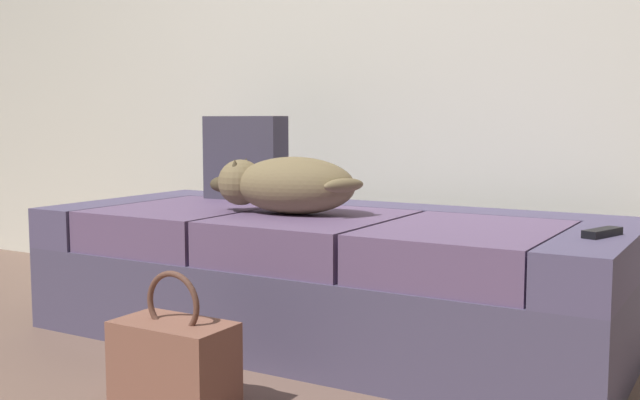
# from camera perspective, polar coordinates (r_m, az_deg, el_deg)

# --- Properties ---
(couch) EXTENTS (2.04, 0.88, 0.45)m
(couch) POSITION_cam_1_polar(r_m,az_deg,el_deg) (2.70, 0.55, -5.73)
(couch) COLOR #4F4965
(couch) RESTS_ON ground
(dog_tan) EXTENTS (0.58, 0.32, 0.20)m
(dog_tan) POSITION_cam_1_polar(r_m,az_deg,el_deg) (2.63, -2.64, 1.15)
(dog_tan) COLOR olive
(dog_tan) RESTS_ON couch
(tv_remote) EXTENTS (0.09, 0.16, 0.02)m
(tv_remote) POSITION_cam_1_polar(r_m,az_deg,el_deg) (2.26, 20.45, -2.31)
(tv_remote) COLOR black
(tv_remote) RESTS_ON couch
(throw_pillow) EXTENTS (0.35, 0.14, 0.34)m
(throw_pillow) POSITION_cam_1_polar(r_m,az_deg,el_deg) (3.13, -5.63, 3.17)
(throw_pillow) COLOR #413D4E
(throw_pillow) RESTS_ON couch
(handbag) EXTENTS (0.32, 0.18, 0.38)m
(handbag) POSITION_cam_1_polar(r_m,az_deg,el_deg) (2.10, -10.90, -12.00)
(handbag) COLOR #8C5947
(handbag) RESTS_ON ground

